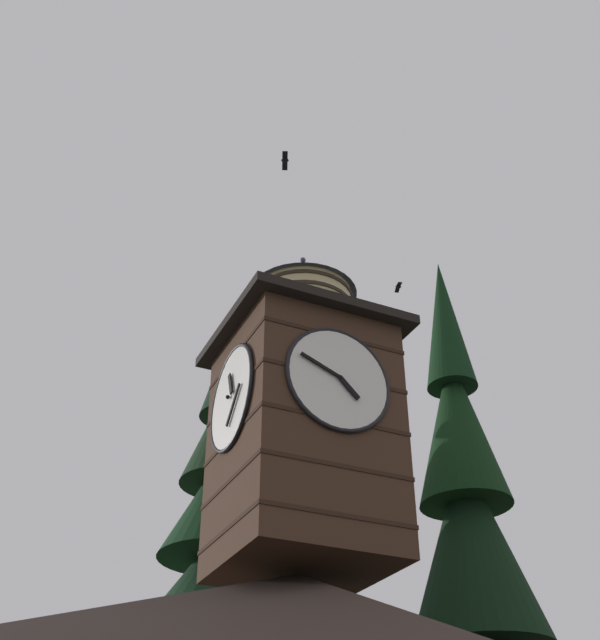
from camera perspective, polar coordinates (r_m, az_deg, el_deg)
The scene contains 5 objects.
clock_tower at distance 20.18m, azimuth 0.20°, elevation -6.54°, with size 4.40×4.40×8.77m.
pine_tree_behind at distance 25.76m, azimuth -5.65°, elevation -20.34°, with size 7.06×7.06×18.10m.
pine_tree_aside at distance 24.84m, azimuth 12.20°, elevation -17.55°, with size 5.15×5.15×19.56m.
flying_bird_high at distance 27.10m, azimuth 6.90°, elevation 2.33°, with size 0.31×0.58×0.11m.
flying_bird_low at distance 23.32m, azimuth -1.06°, elevation 11.11°, with size 0.43×0.73×0.12m.
Camera 1 is at (9.21, 14.13, 1.55)m, focal length 45.71 mm.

